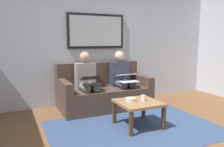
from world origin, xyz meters
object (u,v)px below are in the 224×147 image
person_right (87,80)px  laptop_black (91,81)px  coffee_table (138,105)px  bowl (131,99)px  couch (104,92)px  cup (143,98)px  laptop_white (127,78)px  framed_mirror (96,31)px  person_left (122,77)px

person_right → laptop_black: person_right is taller
coffee_table → bowl: bowl is taller
couch → laptop_black: (0.38, 0.31, 0.31)m
coffee_table → cup: bearing=-176.6°
couch → coffee_table: size_ratio=2.77×
cup → laptop_white: 0.94m
person_right → laptop_black: 0.24m
coffee_table → person_right: size_ratio=0.56×
bowl → coffee_table: bearing=142.6°
framed_mirror → laptop_white: (-0.38, 0.70, -0.92)m
framed_mirror → person_left: framed_mirror is taller
coffee_table → cup: size_ratio=7.13×
laptop_black → laptop_white: bearing=179.6°
framed_mirror → bowl: (0.01, 1.53, -1.12)m
laptop_white → person_right: person_right is taller
couch → laptop_black: size_ratio=5.22×
cup → framed_mirror: bearing=-83.4°
couch → laptop_white: (-0.38, 0.31, 0.32)m
cup → person_right: person_right is taller
person_left → person_right: (0.75, 0.00, 0.00)m
laptop_black → couch: bearing=-140.8°
bowl → laptop_black: (0.37, -0.84, 0.19)m
couch → person_left: person_left is taller
laptop_white → person_right: 0.79m
coffee_table → cup: cup is taller
person_left → laptop_black: person_left is taller
laptop_white → laptop_black: bearing=-0.4°
couch → coffee_table: couch is taller
couch → person_right: 0.48m
cup → laptop_white: laptop_white is taller
bowl → person_right: size_ratio=0.15×
laptop_white → laptop_black: 0.75m
framed_mirror → person_left: size_ratio=1.10×
cup → person_left: (-0.19, -1.14, 0.16)m
laptop_white → laptop_black: laptop_black is taller
coffee_table → bowl: size_ratio=3.88×
framed_mirror → person_left: (-0.38, 0.46, -0.94)m
framed_mirror → cup: (-0.18, 1.60, -1.10)m
bowl → laptop_white: (-0.38, -0.83, 0.20)m
person_left → person_right: same height
cup → person_left: person_left is taller
laptop_white → person_right: bearing=-18.0°
framed_mirror → laptop_white: size_ratio=3.49×
coffee_table → framed_mirror: bearing=-86.9°
couch → cup: bearing=98.6°
coffee_table → laptop_white: size_ratio=1.79×
person_left → laptop_white: 0.24m
person_left → person_right: 0.75m
framed_mirror → laptop_black: (0.38, 0.70, -0.93)m
coffee_table → laptop_black: 1.06m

